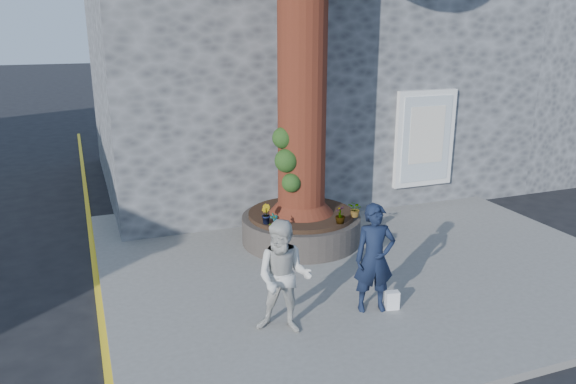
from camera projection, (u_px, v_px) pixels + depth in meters
name	position (u px, v px, depth m)	size (l,w,h in m)	color
ground	(302.00, 298.00, 9.00)	(120.00, 120.00, 0.00)	black
pavement	(356.00, 258.00, 10.39)	(9.00, 8.00, 0.12)	slate
yellow_line	(99.00, 302.00, 8.85)	(0.10, 30.00, 0.01)	yellow
stone_shop	(288.00, 64.00, 15.38)	(10.30, 8.30, 6.30)	#454649
neighbour_shop	(518.00, 63.00, 18.16)	(6.00, 8.00, 6.00)	#454649
planter	(301.00, 227.00, 10.94)	(2.30, 2.30, 0.60)	black
man	(374.00, 258.00, 8.16)	(0.60, 0.39, 1.64)	black
woman	(284.00, 277.00, 7.58)	(0.78, 0.61, 1.61)	beige
shopping_bag	(392.00, 300.00, 8.36)	(0.20, 0.12, 0.28)	white
plant_a	(274.00, 223.00, 9.75)	(0.18, 0.12, 0.34)	gray
plant_b	(266.00, 214.00, 10.18)	(0.20, 0.19, 0.36)	gray
plant_c	(340.00, 215.00, 10.19)	(0.18, 0.18, 0.33)	gray
plant_d	(356.00, 209.00, 10.54)	(0.28, 0.25, 0.31)	gray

